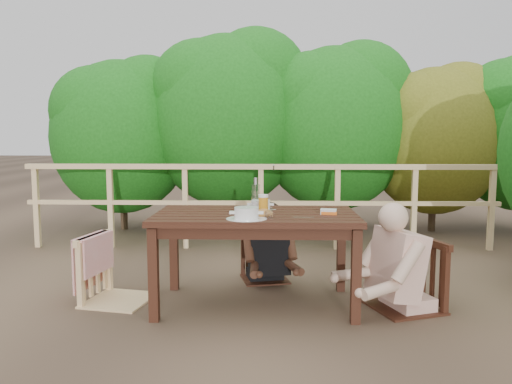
{
  "coord_description": "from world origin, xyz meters",
  "views": [
    {
      "loc": [
        0.12,
        -3.87,
        1.34
      ],
      "look_at": [
        0.0,
        0.05,
        0.9
      ],
      "focal_mm": 35.09,
      "sensor_mm": 36.0,
      "label": 1
    }
  ],
  "objects_px": {
    "soup_near": "(246,214)",
    "bread_roll": "(264,213)",
    "woman": "(265,219)",
    "beer_glass": "(263,204)",
    "chair_right": "(405,244)",
    "tumbler": "(269,216)",
    "bottle": "(256,195)",
    "diner_right": "(410,221)",
    "butter_tub": "(328,213)",
    "chair_far": "(265,236)",
    "soup_far": "(261,205)",
    "chair_left": "(117,240)",
    "table": "(256,260)"
  },
  "relations": [
    {
      "from": "diner_right",
      "to": "bread_roll",
      "type": "bearing_deg",
      "value": 75.78
    },
    {
      "from": "chair_far",
      "to": "beer_glass",
      "type": "distance_m",
      "value": 0.75
    },
    {
      "from": "woman",
      "to": "bottle",
      "type": "distance_m",
      "value": 0.65
    },
    {
      "from": "chair_left",
      "to": "beer_glass",
      "type": "bearing_deg",
      "value": -78.71
    },
    {
      "from": "butter_tub",
      "to": "bread_roll",
      "type": "bearing_deg",
      "value": -157.31
    },
    {
      "from": "chair_left",
      "to": "woman",
      "type": "height_order",
      "value": "woman"
    },
    {
      "from": "chair_right",
      "to": "diner_right",
      "type": "distance_m",
      "value": 0.18
    },
    {
      "from": "chair_far",
      "to": "tumbler",
      "type": "relative_size",
      "value": 11.89
    },
    {
      "from": "diner_right",
      "to": "butter_tub",
      "type": "distance_m",
      "value": 0.63
    },
    {
      "from": "bread_roll",
      "to": "butter_tub",
      "type": "distance_m",
      "value": 0.51
    },
    {
      "from": "chair_right",
      "to": "tumbler",
      "type": "relative_size",
      "value": 14.69
    },
    {
      "from": "soup_far",
      "to": "beer_glass",
      "type": "distance_m",
      "value": 0.18
    },
    {
      "from": "diner_right",
      "to": "chair_left",
      "type": "bearing_deg",
      "value": 67.79
    },
    {
      "from": "bread_roll",
      "to": "butter_tub",
      "type": "relative_size",
      "value": 0.99
    },
    {
      "from": "soup_near",
      "to": "bottle",
      "type": "height_order",
      "value": "bottle"
    },
    {
      "from": "beer_glass",
      "to": "bottle",
      "type": "bearing_deg",
      "value": 124.52
    },
    {
      "from": "soup_near",
      "to": "bread_roll",
      "type": "height_order",
      "value": "soup_near"
    },
    {
      "from": "bottle",
      "to": "butter_tub",
      "type": "height_order",
      "value": "bottle"
    },
    {
      "from": "diner_right",
      "to": "soup_far",
      "type": "relative_size",
      "value": 5.23
    },
    {
      "from": "soup_far",
      "to": "woman",
      "type": "bearing_deg",
      "value": 86.49
    },
    {
      "from": "diner_right",
      "to": "butter_tub",
      "type": "relative_size",
      "value": 11.2
    },
    {
      "from": "chair_right",
      "to": "woman",
      "type": "xyz_separation_m",
      "value": [
        -1.09,
        0.76,
        0.06
      ]
    },
    {
      "from": "chair_left",
      "to": "soup_near",
      "type": "bearing_deg",
      "value": -95.89
    },
    {
      "from": "soup_near",
      "to": "beer_glass",
      "type": "distance_m",
      "value": 0.35
    },
    {
      "from": "chair_right",
      "to": "bottle",
      "type": "relative_size",
      "value": 3.61
    },
    {
      "from": "soup_near",
      "to": "diner_right",
      "type": "bearing_deg",
      "value": 10.38
    },
    {
      "from": "chair_left",
      "to": "soup_far",
      "type": "relative_size",
      "value": 3.86
    },
    {
      "from": "chair_far",
      "to": "chair_right",
      "type": "height_order",
      "value": "chair_right"
    },
    {
      "from": "chair_left",
      "to": "bread_roll",
      "type": "bearing_deg",
      "value": -88.65
    },
    {
      "from": "chair_right",
      "to": "diner_right",
      "type": "xyz_separation_m",
      "value": [
        0.03,
        0.0,
        0.18
      ]
    },
    {
      "from": "soup_near",
      "to": "bread_roll",
      "type": "relative_size",
      "value": 2.46
    },
    {
      "from": "chair_far",
      "to": "woman",
      "type": "distance_m",
      "value": 0.16
    },
    {
      "from": "chair_right",
      "to": "tumbler",
      "type": "height_order",
      "value": "chair_right"
    },
    {
      "from": "table",
      "to": "tumbler",
      "type": "height_order",
      "value": "tumbler"
    },
    {
      "from": "chair_right",
      "to": "bread_roll",
      "type": "distance_m",
      "value": 1.12
    },
    {
      "from": "beer_glass",
      "to": "diner_right",
      "type": "bearing_deg",
      "value": -5.0
    },
    {
      "from": "tumbler",
      "to": "chair_right",
      "type": "bearing_deg",
      "value": 10.94
    },
    {
      "from": "table",
      "to": "woman",
      "type": "relative_size",
      "value": 1.38
    },
    {
      "from": "bread_roll",
      "to": "tumbler",
      "type": "bearing_deg",
      "value": -68.0
    },
    {
      "from": "diner_right",
      "to": "butter_tub",
      "type": "bearing_deg",
      "value": 69.57
    },
    {
      "from": "chair_left",
      "to": "table",
      "type": "bearing_deg",
      "value": -81.33
    },
    {
      "from": "woman",
      "to": "bread_roll",
      "type": "relative_size",
      "value": 9.41
    },
    {
      "from": "chair_far",
      "to": "woman",
      "type": "height_order",
      "value": "woman"
    },
    {
      "from": "woman",
      "to": "beer_glass",
      "type": "bearing_deg",
      "value": 76.56
    },
    {
      "from": "soup_near",
      "to": "beer_glass",
      "type": "bearing_deg",
      "value": 70.24
    },
    {
      "from": "woman",
      "to": "table",
      "type": "bearing_deg",
      "value": 71.98
    },
    {
      "from": "woman",
      "to": "butter_tub",
      "type": "xyz_separation_m",
      "value": [
        0.5,
        -0.76,
        0.18
      ]
    },
    {
      "from": "beer_glass",
      "to": "butter_tub",
      "type": "distance_m",
      "value": 0.52
    },
    {
      "from": "tumbler",
      "to": "butter_tub",
      "type": "xyz_separation_m",
      "value": [
        0.46,
        0.21,
        -0.01
      ]
    },
    {
      "from": "chair_far",
      "to": "chair_right",
      "type": "bearing_deg",
      "value": -47.21
    }
  ]
}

